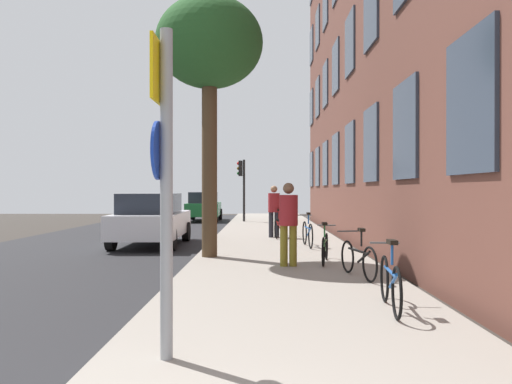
{
  "coord_description": "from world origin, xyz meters",
  "views": [
    {
      "loc": [
        0.63,
        -1.79,
        1.73
      ],
      "look_at": [
        0.5,
        9.41,
        1.69
      ],
      "focal_mm": 36.05,
      "sensor_mm": 36.0,
      "label": 1
    }
  ],
  "objects_px": {
    "bicycle_3": "(308,233)",
    "tree_near": "(209,47)",
    "pedestrian_0": "(288,219)",
    "traffic_light": "(242,179)",
    "bicycle_1": "(358,258)",
    "car_1": "(204,206)",
    "bicycle_0": "(390,282)",
    "pedestrian_1": "(274,208)",
    "car_0": "(151,219)",
    "sign_post": "(164,168)",
    "bicycle_2": "(325,247)",
    "bicycle_4": "(280,226)"
  },
  "relations": [
    {
      "from": "pedestrian_0",
      "to": "tree_near",
      "type": "bearing_deg",
      "value": 139.6
    },
    {
      "from": "tree_near",
      "to": "bicycle_3",
      "type": "distance_m",
      "value": 5.81
    },
    {
      "from": "bicycle_0",
      "to": "pedestrian_0",
      "type": "xyz_separation_m",
      "value": [
        -1.16,
        3.98,
        0.63
      ]
    },
    {
      "from": "traffic_light",
      "to": "bicycle_4",
      "type": "xyz_separation_m",
      "value": [
        1.64,
        -9.0,
        -1.82
      ]
    },
    {
      "from": "pedestrian_0",
      "to": "pedestrian_1",
      "type": "height_order",
      "value": "pedestrian_1"
    },
    {
      "from": "bicycle_4",
      "to": "car_0",
      "type": "relative_size",
      "value": 0.39
    },
    {
      "from": "bicycle_0",
      "to": "bicycle_1",
      "type": "bearing_deg",
      "value": 88.7
    },
    {
      "from": "traffic_light",
      "to": "car_0",
      "type": "bearing_deg",
      "value": -102.64
    },
    {
      "from": "bicycle_3",
      "to": "sign_post",
      "type": "bearing_deg",
      "value": -102.9
    },
    {
      "from": "bicycle_2",
      "to": "sign_post",
      "type": "bearing_deg",
      "value": -109.79
    },
    {
      "from": "traffic_light",
      "to": "bicycle_4",
      "type": "bearing_deg",
      "value": -79.64
    },
    {
      "from": "pedestrian_0",
      "to": "car_0",
      "type": "distance_m",
      "value": 6.43
    },
    {
      "from": "bicycle_0",
      "to": "traffic_light",
      "type": "bearing_deg",
      "value": 97.93
    },
    {
      "from": "sign_post",
      "to": "traffic_light",
      "type": "bearing_deg",
      "value": 90.24
    },
    {
      "from": "bicycle_3",
      "to": "bicycle_1",
      "type": "bearing_deg",
      "value": -84.87
    },
    {
      "from": "sign_post",
      "to": "pedestrian_0",
      "type": "height_order",
      "value": "sign_post"
    },
    {
      "from": "traffic_light",
      "to": "bicycle_2",
      "type": "xyz_separation_m",
      "value": [
        2.43,
        -15.24,
        -1.85
      ]
    },
    {
      "from": "bicycle_0",
      "to": "bicycle_1",
      "type": "distance_m",
      "value": 2.59
    },
    {
      "from": "traffic_light",
      "to": "car_1",
      "type": "height_order",
      "value": "traffic_light"
    },
    {
      "from": "pedestrian_1",
      "to": "car_1",
      "type": "height_order",
      "value": "pedestrian_1"
    },
    {
      "from": "bicycle_3",
      "to": "bicycle_4",
      "type": "height_order",
      "value": "bicycle_3"
    },
    {
      "from": "bicycle_3",
      "to": "tree_near",
      "type": "bearing_deg",
      "value": -138.8
    },
    {
      "from": "bicycle_4",
      "to": "car_1",
      "type": "relative_size",
      "value": 0.41
    },
    {
      "from": "bicycle_1",
      "to": "bicycle_3",
      "type": "distance_m",
      "value": 5.23
    },
    {
      "from": "traffic_light",
      "to": "bicycle_3",
      "type": "height_order",
      "value": "traffic_light"
    },
    {
      "from": "sign_post",
      "to": "car_1",
      "type": "bearing_deg",
      "value": 95.53
    },
    {
      "from": "bicycle_2",
      "to": "pedestrian_0",
      "type": "distance_m",
      "value": 1.17
    },
    {
      "from": "sign_post",
      "to": "car_1",
      "type": "height_order",
      "value": "sign_post"
    },
    {
      "from": "car_0",
      "to": "sign_post",
      "type": "bearing_deg",
      "value": -77.26
    },
    {
      "from": "bicycle_0",
      "to": "bicycle_2",
      "type": "relative_size",
      "value": 1.02
    },
    {
      "from": "bicycle_0",
      "to": "tree_near",
      "type": "bearing_deg",
      "value": 118.34
    },
    {
      "from": "bicycle_4",
      "to": "traffic_light",
      "type": "bearing_deg",
      "value": 100.36
    },
    {
      "from": "tree_near",
      "to": "car_0",
      "type": "height_order",
      "value": "tree_near"
    },
    {
      "from": "pedestrian_0",
      "to": "pedestrian_1",
      "type": "xyz_separation_m",
      "value": [
        -0.15,
        6.7,
        0.0
      ]
    },
    {
      "from": "sign_post",
      "to": "car_1",
      "type": "xyz_separation_m",
      "value": [
        -2.31,
        23.84,
        -1.1
      ]
    },
    {
      "from": "car_1",
      "to": "pedestrian_0",
      "type": "bearing_deg",
      "value": -77.95
    },
    {
      "from": "pedestrian_1",
      "to": "car_1",
      "type": "bearing_deg",
      "value": 108.19
    },
    {
      "from": "pedestrian_0",
      "to": "car_1",
      "type": "height_order",
      "value": "pedestrian_0"
    },
    {
      "from": "traffic_light",
      "to": "pedestrian_0",
      "type": "relative_size",
      "value": 1.81
    },
    {
      "from": "pedestrian_1",
      "to": "car_0",
      "type": "bearing_deg",
      "value": -156.54
    },
    {
      "from": "bicycle_1",
      "to": "pedestrian_0",
      "type": "xyz_separation_m",
      "value": [
        -1.21,
        1.39,
        0.65
      ]
    },
    {
      "from": "bicycle_4",
      "to": "bicycle_3",
      "type": "bearing_deg",
      "value": -76.65
    },
    {
      "from": "bicycle_3",
      "to": "traffic_light",
      "type": "bearing_deg",
      "value": 101.09
    },
    {
      "from": "traffic_light",
      "to": "tree_near",
      "type": "distance_m",
      "value": 14.47
    },
    {
      "from": "car_0",
      "to": "car_1",
      "type": "bearing_deg",
      "value": 89.17
    },
    {
      "from": "car_0",
      "to": "bicycle_2",
      "type": "bearing_deg",
      "value": -43.2
    },
    {
      "from": "bicycle_0",
      "to": "bicycle_3",
      "type": "bearing_deg",
      "value": 93.0
    },
    {
      "from": "bicycle_1",
      "to": "pedestrian_1",
      "type": "relative_size",
      "value": 0.95
    },
    {
      "from": "tree_near",
      "to": "car_1",
      "type": "xyz_separation_m",
      "value": [
        -1.97,
        16.29,
        -4.35
      ]
    },
    {
      "from": "bicycle_0",
      "to": "car_1",
      "type": "bearing_deg",
      "value": 102.81
    }
  ]
}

